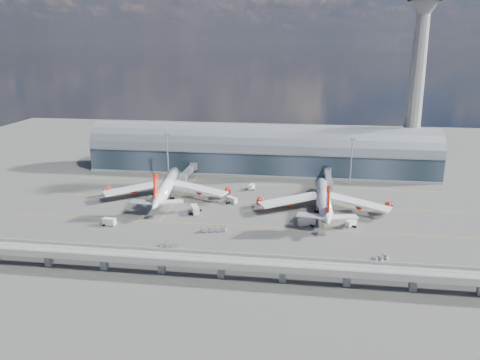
# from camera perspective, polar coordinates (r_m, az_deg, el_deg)

# --- Properties ---
(ground) EXTENTS (500.00, 500.00, 0.00)m
(ground) POSITION_cam_1_polar(r_m,az_deg,el_deg) (205.35, 0.43, -4.56)
(ground) COLOR #474744
(ground) RESTS_ON ground
(taxi_lines) EXTENTS (200.00, 80.12, 0.01)m
(taxi_lines) POSITION_cam_1_polar(r_m,az_deg,el_deg) (225.97, 1.17, -2.58)
(taxi_lines) COLOR gold
(taxi_lines) RESTS_ON ground
(terminal) EXTENTS (200.00, 30.00, 28.00)m
(terminal) POSITION_cam_1_polar(r_m,az_deg,el_deg) (276.34, 2.58, 3.39)
(terminal) COLOR #212E37
(terminal) RESTS_ON ground
(control_tower) EXTENTS (19.00, 19.00, 103.00)m
(control_tower) POSITION_cam_1_polar(r_m,az_deg,el_deg) (280.41, 20.69, 10.90)
(control_tower) COLOR gray
(control_tower) RESTS_ON ground
(guideway) EXTENTS (220.00, 8.50, 7.20)m
(guideway) POSITION_cam_1_polar(r_m,az_deg,el_deg) (153.40, -2.33, -10.00)
(guideway) COLOR gray
(guideway) RESTS_ON ground
(floodlight_mast_left) EXTENTS (3.00, 0.70, 25.70)m
(floodlight_mast_left) POSITION_cam_1_polar(r_m,az_deg,el_deg) (263.27, -8.82, 3.06)
(floodlight_mast_left) COLOR gray
(floodlight_mast_left) RESTS_ON ground
(floodlight_mast_right) EXTENTS (3.00, 0.70, 25.70)m
(floodlight_mast_right) POSITION_cam_1_polar(r_m,az_deg,el_deg) (253.50, 13.41, 2.29)
(floodlight_mast_right) COLOR gray
(floodlight_mast_right) RESTS_ON ground
(airliner_left) EXTENTS (63.14, 66.40, 20.23)m
(airliner_left) POSITION_cam_1_polar(r_m,az_deg,el_deg) (231.08, -8.99, -0.84)
(airliner_left) COLOR white
(airliner_left) RESTS_ON ground
(airliner_right) EXTENTS (61.15, 63.89, 20.31)m
(airliner_right) POSITION_cam_1_polar(r_m,az_deg,el_deg) (214.04, 10.19, -2.45)
(airliner_right) COLOR white
(airliner_right) RESTS_ON ground
(jet_bridge_left) EXTENTS (4.40, 28.00, 7.25)m
(jet_bridge_left) POSITION_cam_1_polar(r_m,az_deg,el_deg) (260.34, -6.26, 1.09)
(jet_bridge_left) COLOR gray
(jet_bridge_left) RESTS_ON ground
(jet_bridge_right) EXTENTS (4.40, 32.00, 7.25)m
(jet_bridge_right) POSITION_cam_1_polar(r_m,az_deg,el_deg) (251.09, 10.70, 0.32)
(jet_bridge_right) COLOR gray
(jet_bridge_right) RESTS_ON ground
(service_truck_0) EXTENTS (5.40, 8.30, 3.28)m
(service_truck_0) POSITION_cam_1_polar(r_m,az_deg,el_deg) (210.49, -5.48, -3.62)
(service_truck_0) COLOR silver
(service_truck_0) RESTS_ON ground
(service_truck_1) EXTENTS (5.71, 3.24, 3.16)m
(service_truck_1) POSITION_cam_1_polar(r_m,az_deg,el_deg) (203.48, -15.67, -4.93)
(service_truck_1) COLOR silver
(service_truck_1) RESTS_ON ground
(service_truck_2) EXTENTS (7.61, 5.16, 2.69)m
(service_truck_2) POSITION_cam_1_polar(r_m,az_deg,el_deg) (197.94, 8.13, -5.13)
(service_truck_2) COLOR silver
(service_truck_2) RESTS_ON ground
(service_truck_3) EXTENTS (5.13, 5.64, 2.68)m
(service_truck_3) POSITION_cam_1_polar(r_m,az_deg,el_deg) (200.67, 13.37, -5.12)
(service_truck_3) COLOR silver
(service_truck_3) RESTS_ON ground
(service_truck_4) EXTENTS (3.27, 5.14, 2.76)m
(service_truck_4) POSITION_cam_1_polar(r_m,az_deg,el_deg) (242.98, 1.40, -0.86)
(service_truck_4) COLOR silver
(service_truck_4) RESTS_ON ground
(service_truck_5) EXTENTS (6.06, 5.63, 2.90)m
(service_truck_5) POSITION_cam_1_polar(r_m,az_deg,el_deg) (222.80, -1.00, -2.45)
(service_truck_5) COLOR silver
(service_truck_5) RESTS_ON ground
(cargo_train_0) EXTENTS (8.15, 3.49, 1.79)m
(cargo_train_0) POSITION_cam_1_polar(r_m,az_deg,el_deg) (177.44, -8.61, -7.93)
(cargo_train_0) COLOR gray
(cargo_train_0) RESTS_ON ground
(cargo_train_1) EXTENTS (10.43, 4.17, 1.73)m
(cargo_train_1) POSITION_cam_1_polar(r_m,az_deg,el_deg) (190.05, -3.16, -6.07)
(cargo_train_1) COLOR gray
(cargo_train_1) RESTS_ON ground
(cargo_train_2) EXTENTS (6.86, 5.19, 1.61)m
(cargo_train_2) POSITION_cam_1_polar(r_m,az_deg,el_deg) (173.41, 16.71, -9.10)
(cargo_train_2) COLOR gray
(cargo_train_2) RESTS_ON ground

